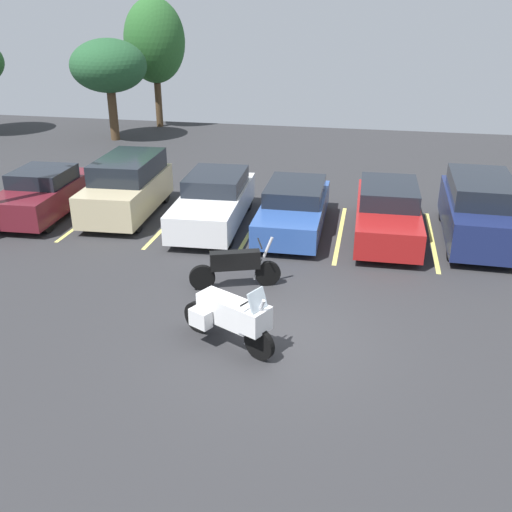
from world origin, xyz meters
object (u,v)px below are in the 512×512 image
(motorcycle_second, at_px, (236,266))
(car_red, at_px, (387,212))
(car_navy, at_px, (479,210))
(motorcycle_touring, at_px, (231,316))
(car_white, at_px, (214,201))
(car_champagne, at_px, (127,187))
(car_maroon, at_px, (44,193))
(car_blue, at_px, (294,208))

(motorcycle_second, relative_size, car_red, 0.44)
(car_red, height_order, car_navy, car_navy)
(motorcycle_touring, distance_m, car_white, 7.08)
(car_champagne, distance_m, car_white, 3.00)
(car_red, bearing_deg, car_maroon, -178.04)
(motorcycle_touring, relative_size, car_red, 0.43)
(car_white, xyz_separation_m, car_navy, (7.77, 0.23, 0.17))
(car_red, xyz_separation_m, car_navy, (2.54, 0.17, 0.18))
(motorcycle_second, bearing_deg, car_navy, 35.64)
(motorcycle_touring, distance_m, car_maroon, 10.07)
(motorcycle_touring, height_order, motorcycle_second, motorcycle_touring)
(motorcycle_touring, relative_size, car_blue, 0.45)
(motorcycle_second, distance_m, car_white, 4.48)
(motorcycle_touring, distance_m, car_champagne, 8.74)
(motorcycle_touring, height_order, car_champagne, car_champagne)
(car_maroon, bearing_deg, motorcycle_second, -27.92)
(car_navy, bearing_deg, car_white, -178.31)
(car_red, bearing_deg, car_champagne, 178.15)
(car_champagne, bearing_deg, car_maroon, -166.27)
(car_white, relative_size, car_red, 1.01)
(car_blue, relative_size, car_red, 0.96)
(car_blue, bearing_deg, car_champagne, 177.31)
(car_red, distance_m, car_navy, 2.55)
(motorcycle_second, relative_size, car_blue, 0.45)
(car_maroon, height_order, car_white, car_white)
(motorcycle_touring, height_order, car_blue, motorcycle_touring)
(motorcycle_touring, relative_size, car_maroon, 0.49)
(motorcycle_second, bearing_deg, car_maroon, 152.08)
(car_maroon, bearing_deg, car_red, 1.96)
(motorcycle_second, distance_m, car_maroon, 8.20)
(car_champagne, bearing_deg, car_white, -6.24)
(car_maroon, distance_m, car_red, 10.82)
(car_white, xyz_separation_m, car_blue, (2.47, 0.07, -0.08))
(car_champagne, xyz_separation_m, car_white, (2.98, -0.33, -0.17))
(motorcycle_touring, xyz_separation_m, motorcycle_second, (-0.51, 2.59, -0.14))
(car_white, bearing_deg, car_navy, 1.69)
(motorcycle_second, height_order, car_maroon, car_maroon)
(car_white, bearing_deg, motorcycle_second, -68.08)
(car_blue, height_order, car_red, car_red)
(car_maroon, xyz_separation_m, car_champagne, (2.60, 0.64, 0.19))
(car_champagne, relative_size, car_navy, 0.92)
(motorcycle_second, bearing_deg, car_white, 111.92)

